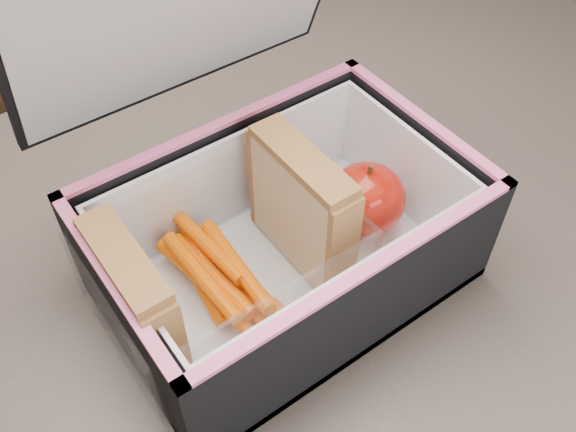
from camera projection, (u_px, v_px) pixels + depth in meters
name	position (u px, v px, depth m)	size (l,w,h in m)	color
kitchen_table	(285.00, 395.00, 0.56)	(1.20, 0.80, 0.75)	brown
lunch_bag	(282.00, 230.00, 0.49)	(0.28, 0.25, 0.27)	black
plastic_tub	(225.00, 266.00, 0.48)	(0.19, 0.13, 0.08)	white
sandwich_left	(135.00, 300.00, 0.44)	(0.03, 0.09, 0.10)	tan
sandwich_right	(301.00, 208.00, 0.49)	(0.03, 0.10, 0.11)	tan
carrot_sticks	(217.00, 275.00, 0.50)	(0.06, 0.16, 0.03)	#E34700
paper_napkin	(354.00, 226.00, 0.55)	(0.08, 0.08, 0.01)	white
red_apple	(366.00, 199.00, 0.53)	(0.08, 0.08, 0.07)	#920707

